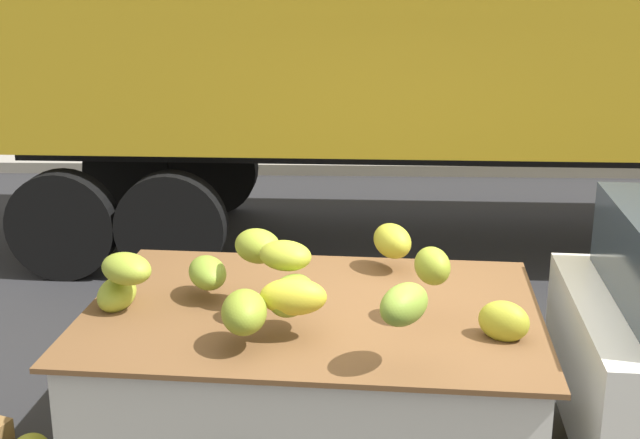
% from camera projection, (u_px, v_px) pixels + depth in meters
% --- Properties ---
extents(curb_strip, '(80.00, 0.80, 0.16)m').
position_uv_depth(curb_strip, '(380.00, 165.00, 13.03)').
color(curb_strip, gray).
rests_on(curb_strip, ground).
extents(pickup_truck, '(4.79, 2.15, 1.70)m').
position_uv_depth(pickup_truck, '(630.00, 353.00, 4.97)').
color(pickup_truck, silver).
rests_on(pickup_truck, ground).
extents(semi_trailer, '(12.05, 2.83, 3.95)m').
position_uv_depth(semi_trailer, '(529.00, 11.00, 8.85)').
color(semi_trailer, gold).
rests_on(semi_trailer, ground).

